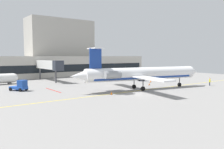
# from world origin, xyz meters

# --- Properties ---
(ground) EXTENTS (120.00, 120.00, 0.11)m
(ground) POSITION_xyz_m (-0.00, 0.00, -0.05)
(ground) COLOR gray
(terminal_building) EXTENTS (69.05, 16.08, 20.87)m
(terminal_building) POSITION_xyz_m (6.41, 48.42, 6.92)
(terminal_building) COLOR #B7B2A8
(terminal_building) RESTS_ON ground
(jet_bridge_west) EXTENTS (2.40, 16.40, 5.97)m
(jet_bridge_west) POSITION_xyz_m (-4.58, 31.10, 4.59)
(jet_bridge_west) COLOR silver
(jet_bridge_west) RESTS_ON ground
(regional_jet) EXTENTS (31.67, 22.95, 8.71)m
(regional_jet) POSITION_xyz_m (5.15, 3.70, 3.36)
(regional_jet) COLOR white
(regional_jet) RESTS_ON ground
(baggage_tug) EXTENTS (3.37, 3.96, 2.24)m
(baggage_tug) POSITION_xyz_m (-16.19, 17.12, 1.01)
(baggage_tug) COLOR #1E4CB2
(baggage_tug) RESTS_ON ground
(pushback_tractor) EXTENTS (2.98, 4.40, 2.02)m
(pushback_tractor) POSITION_xyz_m (17.22, 16.74, 0.92)
(pushback_tractor) COLOR #19389E
(pushback_tractor) RESTS_ON ground
(belt_loader) EXTENTS (4.25, 3.97, 1.78)m
(belt_loader) POSITION_xyz_m (22.12, 28.89, 0.84)
(belt_loader) COLOR #1E4CB2
(belt_loader) RESTS_ON ground
(fuel_tank) EXTENTS (6.97, 2.39, 2.72)m
(fuel_tank) POSITION_xyz_m (-16.56, 30.90, 1.51)
(fuel_tank) COLOR white
(fuel_tank) RESTS_ON ground
(marshaller) EXTENTS (0.69, 0.61, 1.93)m
(marshaller) POSITION_xyz_m (22.89, -1.54, 0.99)
(marshaller) COLOR #191E33
(marshaller) RESTS_ON ground
(safety_cone_alpha) EXTENTS (0.47, 0.47, 0.55)m
(safety_cone_alpha) POSITION_xyz_m (-3.89, 2.20, 0.25)
(safety_cone_alpha) COLOR orange
(safety_cone_alpha) RESTS_ON ground
(safety_cone_bravo) EXTENTS (0.47, 0.47, 0.55)m
(safety_cone_bravo) POSITION_xyz_m (11.92, 7.92, 0.25)
(safety_cone_bravo) COLOR orange
(safety_cone_bravo) RESTS_ON ground
(safety_cone_charlie) EXTENTS (0.47, 0.47, 0.55)m
(safety_cone_charlie) POSITION_xyz_m (16.60, 11.97, 0.25)
(safety_cone_charlie) COLOR orange
(safety_cone_charlie) RESTS_ON ground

